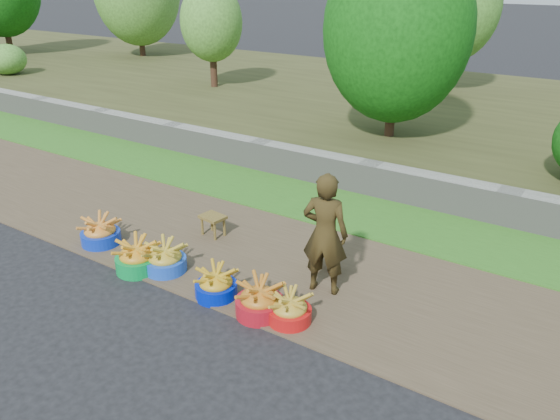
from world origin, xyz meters
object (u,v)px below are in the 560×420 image
Objects in this scene: basin_a at (100,233)px; basin_f at (290,310)px; basin_c at (165,259)px; stool_right at (328,252)px; basin_d at (216,284)px; stool_left at (213,220)px; basin_b at (137,257)px; basin_e at (260,300)px; vendor_woman at (325,234)px.

basin_f is (3.15, -0.10, -0.02)m from basin_a.
basin_a reaches higher than basin_c.
basin_d is at bearing -122.39° from stool_right.
stool_right is at bearing 1.76° from stool_left.
basin_b is 2.40m from stool_right.
basin_a reaches higher than stool_right.
basin_b is 1.84m from basin_e.
basin_c is 1.30× the size of stool_right.
basin_a is 0.37× the size of vendor_woman.
basin_d reaches higher than stool_left.
basin_d is 1.39m from vendor_woman.
basin_a is 1.27m from basin_c.
basin_d is 0.91× the size of basin_e.
basin_d is 0.62m from basin_e.
stool_left is at bearing 81.63° from basin_b.
basin_f is at bearing -81.05° from stool_right.
basin_d is at bearing -49.14° from stool_left.
basin_b is 0.36m from basin_c.
basin_c is 1.88m from basin_f.
basin_b is at bearing -98.37° from stool_left.
basin_b is (0.95, -0.22, 0.01)m from basin_a.
stool_left is (1.14, 1.04, 0.08)m from basin_a.
stool_left is at bearing -23.77° from vendor_woman.
stool_right is at bearing -80.08° from vendor_woman.
basin_b reaches higher than basin_e.
basin_c is (1.27, -0.05, -0.00)m from basin_a.
basin_f is (0.35, 0.06, -0.02)m from basin_e.
vendor_woman reaches higher than basin_c.
basin_c is at bearing 7.75° from vendor_woman.
basin_b is 2.20m from basin_f.
stool_left is (-1.03, 1.19, 0.10)m from basin_d.
basin_a is 0.99× the size of basin_e.
stool_right is (-0.19, 1.20, 0.09)m from basin_f.
basin_e is at bearing 1.89° from basin_b.
basin_e reaches higher than basin_a.
basin_d is (0.90, -0.10, -0.01)m from basin_c.
basin_b reaches higher than stool_left.
basin_a is 1.09× the size of basin_d.
vendor_woman is at bearing 20.29° from basin_c.
stool_left is at bearing 144.00° from basin_e.
basin_b reaches higher than basin_d.
basin_c is 2.04m from stool_right.
vendor_woman is (0.35, 0.80, 0.57)m from basin_e.
vendor_woman is at bearing 38.98° from basin_d.
basin_a is at bearing 177.74° from basin_c.
vendor_woman is (0.98, 0.79, 0.59)m from basin_d.
vendor_woman is (2.19, 0.86, 0.57)m from basin_b.
basin_a is 3.26m from vendor_woman.
basin_b is 1.28m from stool_left.
basin_b is at bearing -176.59° from basin_d.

